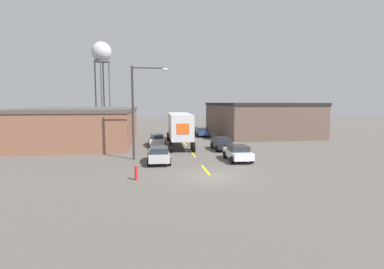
{
  "coord_description": "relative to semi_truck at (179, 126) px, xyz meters",
  "views": [
    {
      "loc": [
        -4.05,
        -20.44,
        5.24
      ],
      "look_at": [
        0.11,
        10.79,
        1.83
      ],
      "focal_mm": 28.0,
      "sensor_mm": 36.0,
      "label": 1
    }
  ],
  "objects": [
    {
      "name": "ground_plane",
      "position": [
        0.82,
        -15.96,
        -2.34
      ],
      "size": [
        160.0,
        160.0,
        0.0
      ],
      "primitive_type": "plane",
      "color": "#56514C"
    },
    {
      "name": "road_centerline",
      "position": [
        0.82,
        -6.59,
        -2.33
      ],
      "size": [
        0.2,
        18.05,
        0.01
      ],
      "color": "gold",
      "rests_on": "ground_plane"
    },
    {
      "name": "warehouse_left",
      "position": [
        -12.51,
        3.96,
        -0.08
      ],
      "size": [
        13.66,
        19.43,
        4.5
      ],
      "color": "brown",
      "rests_on": "ground_plane"
    },
    {
      "name": "warehouse_right",
      "position": [
        14.15,
        12.05,
        0.24
      ],
      "size": [
        13.66,
        21.12,
        5.15
      ],
      "color": "brown",
      "rests_on": "ground_plane"
    },
    {
      "name": "semi_truck",
      "position": [
        0.0,
        0.0,
        0.0
      ],
      "size": [
        2.94,
        12.88,
        3.91
      ],
      "rotation": [
        0.0,
        0.0,
        -0.02
      ],
      "color": "silver",
      "rests_on": "ground_plane"
    },
    {
      "name": "parked_car_left_near",
      "position": [
        -2.72,
        -10.71,
        -1.59
      ],
      "size": [
        1.95,
        4.17,
        1.4
      ],
      "color": "#B2B2B7",
      "rests_on": "ground_plane"
    },
    {
      "name": "parked_car_right_far",
      "position": [
        4.36,
        8.82,
        -1.59
      ],
      "size": [
        1.95,
        4.17,
        1.4
      ],
      "color": "navy",
      "rests_on": "ground_plane"
    },
    {
      "name": "parked_car_right_mid",
      "position": [
        4.36,
        -4.47,
        -1.59
      ],
      "size": [
        1.95,
        4.17,
        1.4
      ],
      "color": "black",
      "rests_on": "ground_plane"
    },
    {
      "name": "parked_car_left_far",
      "position": [
        -2.72,
        -0.2,
        -1.59
      ],
      "size": [
        1.95,
        4.17,
        1.4
      ],
      "color": "silver",
      "rests_on": "ground_plane"
    },
    {
      "name": "parked_car_right_near",
      "position": [
        4.36,
        -10.66,
        -1.59
      ],
      "size": [
        1.95,
        4.17,
        1.4
      ],
      "color": "silver",
      "rests_on": "ground_plane"
    },
    {
      "name": "water_tower",
      "position": [
        -14.29,
        34.02,
        13.59
      ],
      "size": [
        4.44,
        4.44,
        18.66
      ],
      "color": "#47474C",
      "rests_on": "ground_plane"
    },
    {
      "name": "street_lamp",
      "position": [
        -4.55,
        -8.8,
        2.62
      ],
      "size": [
        3.28,
        0.32,
        8.46
      ],
      "color": "#2D2D30",
      "rests_on": "ground_plane"
    },
    {
      "name": "fire_hydrant",
      "position": [
        -4.35,
        -16.29,
        -1.83
      ],
      "size": [
        0.22,
        0.22,
        1.01
      ],
      "color": "red",
      "rests_on": "ground_plane"
    }
  ]
}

